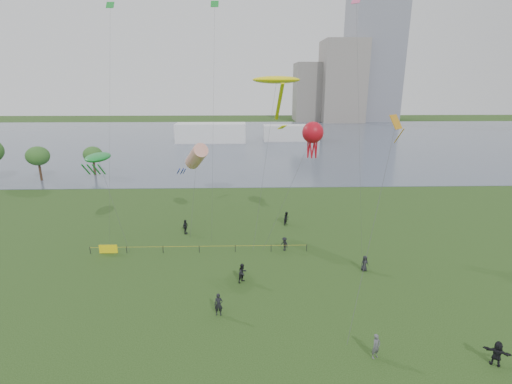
{
  "coord_description": "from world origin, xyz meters",
  "views": [
    {
      "loc": [
        -0.96,
        -24.34,
        18.06
      ],
      "look_at": [
        0.0,
        10.0,
        8.0
      ],
      "focal_mm": 26.0,
      "sensor_mm": 36.0,
      "label": 1
    }
  ],
  "objects_px": {
    "kite_flyer": "(376,346)",
    "kite_stingray": "(276,80)",
    "fence": "(144,249)",
    "kite_octopus": "(313,133)"
  },
  "relations": [
    {
      "from": "kite_octopus",
      "to": "kite_flyer",
      "type": "bearing_deg",
      "value": -85.38
    },
    {
      "from": "kite_flyer",
      "to": "kite_stingray",
      "type": "relative_size",
      "value": 0.1
    },
    {
      "from": "fence",
      "to": "kite_stingray",
      "type": "distance_m",
      "value": 24.15
    },
    {
      "from": "fence",
      "to": "kite_octopus",
      "type": "height_order",
      "value": "kite_octopus"
    },
    {
      "from": "kite_stingray",
      "to": "kite_octopus",
      "type": "xyz_separation_m",
      "value": [
        4.08,
        -2.04,
        -5.76
      ]
    },
    {
      "from": "fence",
      "to": "kite_stingray",
      "type": "bearing_deg",
      "value": 23.0
    },
    {
      "from": "fence",
      "to": "kite_flyer",
      "type": "relative_size",
      "value": 13.3
    },
    {
      "from": "fence",
      "to": "kite_flyer",
      "type": "distance_m",
      "value": 26.28
    },
    {
      "from": "fence",
      "to": "kite_stingray",
      "type": "relative_size",
      "value": 1.27
    },
    {
      "from": "kite_flyer",
      "to": "kite_stingray",
      "type": "distance_m",
      "value": 29.56
    }
  ]
}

